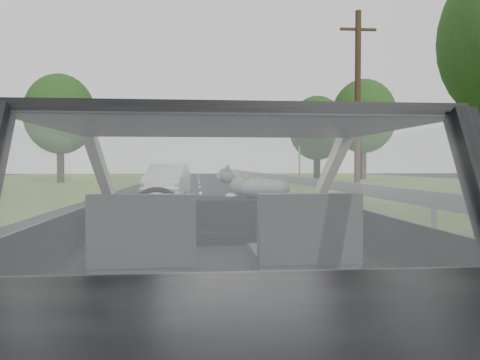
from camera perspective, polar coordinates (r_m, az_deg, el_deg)
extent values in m
cube|color=black|center=(2.67, -2.11, -9.02)|extent=(1.80, 4.00, 1.45)
cube|color=black|center=(3.27, -2.72, -4.82)|extent=(1.58, 0.45, 0.30)
cube|color=black|center=(2.37, -11.49, -6.63)|extent=(0.50, 0.72, 0.42)
cube|color=black|center=(2.42, 7.84, -6.45)|extent=(0.50, 0.72, 0.42)
torus|color=black|center=(2.98, -10.20, -4.14)|extent=(0.36, 0.36, 0.04)
ellipsoid|color=gray|center=(3.24, 2.51, -0.85)|extent=(0.54, 0.23, 0.24)
cube|color=gray|center=(13.40, 14.13, -1.05)|extent=(0.05, 90.00, 0.32)
imported|color=silver|center=(18.47, -8.80, -0.03)|extent=(1.90, 4.09, 1.31)
cube|color=#206C32|center=(25.06, 7.26, 1.52)|extent=(0.24, 0.90, 2.25)
cylinder|color=#3F2A1A|center=(19.75, 14.15, 9.01)|extent=(0.25, 0.25, 7.47)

